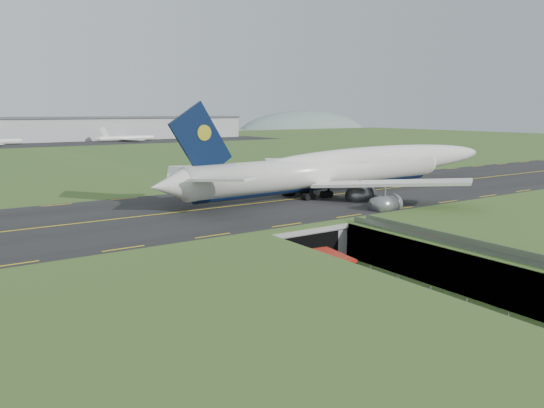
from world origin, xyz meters
TOP-DOWN VIEW (x-y plane):
  - ground at (0.00, 0.00)m, footprint 900.00×900.00m
  - airfield_deck at (0.00, 0.00)m, footprint 800.00×800.00m
  - trench_road at (0.00, -7.50)m, footprint 12.00×75.00m
  - taxiway at (0.00, 33.00)m, footprint 800.00×44.00m
  - tunnel_portal at (0.00, 16.71)m, footprint 17.00×22.30m
  - guideway at (11.00, -19.11)m, footprint 3.00×53.00m
  - jumbo_jet at (32.16, 34.70)m, footprint 104.25×65.16m
  - shuttle_tram at (-1.49, 0.66)m, footprint 4.45×9.04m
  - cargo_terminal at (-0.20, 299.41)m, footprint 320.00×67.00m
  - distant_hills at (64.38, 430.00)m, footprint 700.00×91.00m

SIDE VIEW (x-z plane):
  - distant_hills at x=64.38m, z-range -34.00..26.00m
  - ground at x=0.00m, z-range 0.00..0.00m
  - trench_road at x=0.00m, z-range 0.00..0.20m
  - shuttle_tram at x=-1.49m, z-range 0.16..3.67m
  - airfield_deck at x=0.00m, z-range 0.00..6.00m
  - tunnel_portal at x=0.00m, z-range 0.33..6.33m
  - guideway at x=11.00m, z-range 1.80..8.85m
  - taxiway at x=0.00m, z-range 6.00..6.18m
  - jumbo_jet at x=32.16m, z-range 1.03..22.63m
  - cargo_terminal at x=-0.20m, z-range 6.16..21.76m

